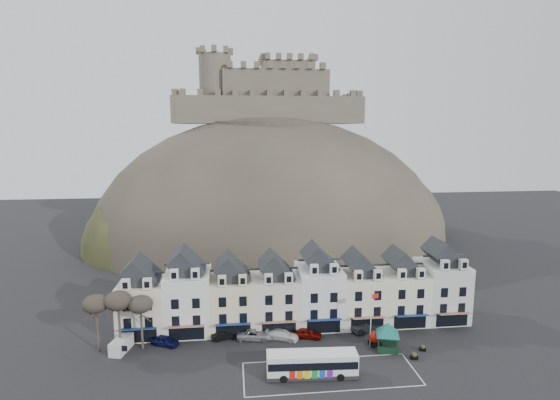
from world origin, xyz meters
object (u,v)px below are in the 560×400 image
Objects in this scene: car_maroon at (308,333)px; car_black at (224,335)px; bus at (312,363)px; car_white at (282,335)px; bus_shelter at (388,329)px; white_van at (121,345)px; car_silver at (255,334)px; car_navy at (165,341)px; flagpole at (372,316)px; car_charcoal at (366,327)px; red_buoy at (375,338)px.

car_black is at bearing 103.52° from car_maroon.
car_white is (-2.57, 10.09, -1.07)m from bus.
bus_shelter reaches higher than white_van.
car_silver is at bearing 125.39° from bus.
car_navy reaches higher than car_maroon.
car_black is 12.38m from car_maroon.
flagpole is 35.46m from white_van.
car_silver is at bearing 69.07° from car_charcoal.
car_silver reaches higher than car_navy.
car_maroon is at bearing -86.37° from car_silver.
car_charcoal reaches higher than car_white.
bus_shelter is 1.46× the size of car_maroon.
bus is at bearing -92.65° from car_navy.
bus is 10.47m from car_white.
car_navy is at bearing 107.77° from car_maroon.
bus is 2.77× the size of car_maroon.
bus_shelter is 0.75× the size of flagpole.
car_charcoal is at bearing -63.74° from car_white.
car_charcoal is (-0.00, 4.18, -0.37)m from red_buoy.
red_buoy is 0.42× the size of car_silver.
flagpole is at bearing 37.80° from bus.
flagpole is (-1.96, 1.39, 1.49)m from bus_shelter.
car_silver reaches higher than car_white.
car_white is (-12.99, 3.32, -0.41)m from red_buoy.
red_buoy is 35.90m from white_van.
car_black is 0.92× the size of car_maroon.
car_white is at bearing 177.41° from bus_shelter.
bus is 5.29× the size of red_buoy.
car_charcoal reaches higher than car_navy.
red_buoy is 0.50× the size of white_van.
red_buoy is 21.96m from car_black.
red_buoy is 0.45× the size of car_white.
red_buoy is at bearing 157.83° from car_charcoal.
flagpole is 13.39m from car_white.
bus_shelter is 31.77m from car_navy.
car_navy is at bearing 173.50° from flagpole.
car_maroon is (1.22, 10.06, -1.07)m from bus.
bus_shelter is at bearing -35.41° from flagpole.
white_van is 0.84× the size of car_silver.
car_white is at bearing 107.39° from car_maroon.
car_navy is at bearing 155.98° from bus.
car_white is at bearing -109.40° from car_black.
car_navy is (-31.33, 4.74, -2.40)m from bus_shelter.
flagpole is (-0.63, -0.03, 3.48)m from red_buoy.
car_white is at bearing 16.67° from white_van.
flagpole reaches higher than car_black.
flagpole is 29.81m from car_navy.
car_silver is at bearing 18.70° from white_van.
bus_shelter is at bearing -117.22° from car_black.
flagpole reaches higher than red_buoy.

